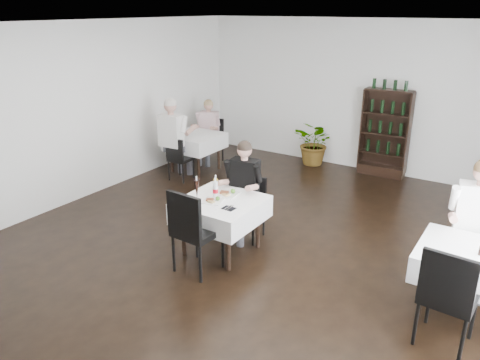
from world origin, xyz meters
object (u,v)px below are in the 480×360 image
at_px(wine_shelf, 385,134).
at_px(diner_main, 242,183).
at_px(potted_tree, 315,143).
at_px(main_table, 221,210).

relative_size(wine_shelf, diner_main, 1.21).
xyz_separation_m(wine_shelf, diner_main, (-0.90, -3.78, -0.01)).
bearing_deg(potted_tree, diner_main, -82.16).
bearing_deg(diner_main, wine_shelf, 76.68).
distance_m(wine_shelf, main_table, 4.41).
height_order(main_table, potted_tree, potted_tree).
bearing_deg(main_table, wine_shelf, 78.22).
distance_m(main_table, potted_tree, 4.23).
height_order(potted_tree, diner_main, diner_main).
height_order(main_table, diner_main, diner_main).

